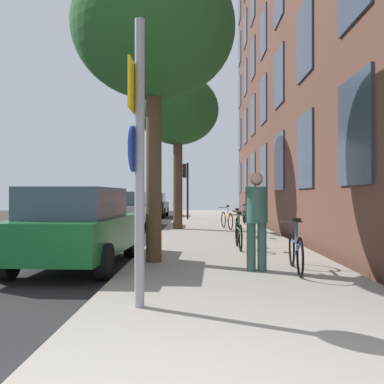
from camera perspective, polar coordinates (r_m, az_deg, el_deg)
ground_plane at (r=17.41m, az=-8.38°, el=-5.33°), size 41.80×41.80×0.00m
road_asphalt at (r=17.87m, az=-15.07°, el=-5.18°), size 7.00×38.00×0.01m
sidewalk at (r=17.18m, az=3.26°, el=-5.20°), size 4.20×38.00×0.12m
sign_post at (r=4.91m, az=-7.80°, el=6.09°), size 0.16×0.60×3.51m
traffic_light at (r=22.82m, az=-0.91°, el=1.68°), size 0.43×0.24×3.22m
tree_near at (r=8.85m, az=-5.48°, el=22.05°), size 3.34×3.34×6.20m
tree_far at (r=16.44m, az=-2.05°, el=11.53°), size 3.31×3.31×6.23m
bicycle_0 at (r=7.37m, az=14.65°, el=-8.12°), size 0.42×1.72×0.96m
bicycle_1 at (r=10.20m, az=6.71°, el=-6.03°), size 0.42×1.62×0.94m
bicycle_2 at (r=13.20m, az=6.52°, el=-4.79°), size 0.42×1.60×0.93m
bicycle_3 at (r=16.17m, az=5.03°, el=-3.95°), size 0.50×1.74×0.96m
bicycle_4 at (r=19.25m, az=7.48°, el=-3.42°), size 0.42×1.69×0.93m
pedestrian_0 at (r=7.22m, az=9.24°, el=-3.23°), size 0.41×0.41×1.77m
car_0 at (r=8.46m, az=-16.09°, el=-4.76°), size 2.03×4.07×1.62m
car_1 at (r=18.28m, az=-8.76°, el=-2.46°), size 1.79×4.40×1.62m
car_2 at (r=26.75m, az=-5.57°, el=-1.83°), size 1.81×4.02×1.62m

